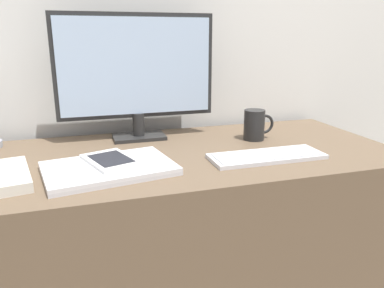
{
  "coord_description": "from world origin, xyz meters",
  "views": [
    {
      "loc": [
        -0.27,
        -0.85,
        1.07
      ],
      "look_at": [
        0.02,
        0.09,
        0.78
      ],
      "focal_mm": 35.0,
      "sensor_mm": 36.0,
      "label": 1
    }
  ],
  "objects": [
    {
      "name": "ereader",
      "position": [
        -0.2,
        0.13,
        0.75
      ],
      "size": [
        0.16,
        0.2,
        0.01
      ],
      "color": "white",
      "rests_on": "laptop"
    },
    {
      "name": "keyboard",
      "position": [
        0.25,
        0.08,
        0.73
      ],
      "size": [
        0.34,
        0.12,
        0.01
      ],
      "color": "silver",
      "rests_on": "desk"
    },
    {
      "name": "coffee_mug",
      "position": [
        0.31,
        0.28,
        0.78
      ],
      "size": [
        0.11,
        0.07,
        0.1
      ],
      "color": "black",
      "rests_on": "desk"
    },
    {
      "name": "laptop",
      "position": [
        -0.2,
        0.1,
        0.73
      ],
      "size": [
        0.36,
        0.27,
        0.02
      ],
      "color": "silver",
      "rests_on": "desk"
    },
    {
      "name": "monitor",
      "position": [
        -0.07,
        0.42,
        0.95
      ],
      "size": [
        0.53,
        0.11,
        0.42
      ],
      "color": "#262626",
      "rests_on": "desk"
    },
    {
      "name": "desk",
      "position": [
        0.0,
        0.21,
        0.36
      ],
      "size": [
        1.39,
        0.6,
        0.72
      ],
      "color": "brown",
      "rests_on": "ground_plane"
    }
  ]
}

